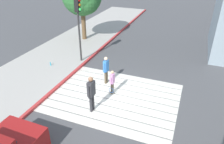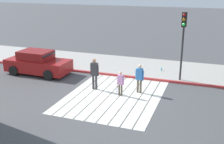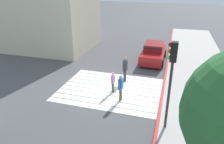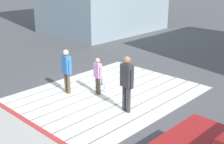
% 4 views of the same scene
% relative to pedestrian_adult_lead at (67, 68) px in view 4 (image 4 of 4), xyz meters
% --- Properties ---
extents(ground_plane, '(120.00, 120.00, 0.00)m').
position_rel_pedestrian_adult_lead_xyz_m(ground_plane, '(0.94, -1.15, -0.95)').
color(ground_plane, '#4C4C4F').
extents(crosswalk_stripes, '(6.40, 4.90, 0.01)m').
position_rel_pedestrian_adult_lead_xyz_m(crosswalk_stripes, '(0.94, -1.15, -0.94)').
color(crosswalk_stripes, silver).
rests_on(crosswalk_stripes, ground).
extents(curb_painted, '(0.16, 40.00, 0.13)m').
position_rel_pedestrian_adult_lead_xyz_m(curb_painted, '(-2.31, -1.15, -0.89)').
color(curb_painted, '#BC3333').
rests_on(curb_painted, ground).
extents(pedestrian_adult_lead, '(0.23, 0.48, 1.63)m').
position_rel_pedestrian_adult_lead_xyz_m(pedestrian_adult_lead, '(0.00, 0.00, 0.00)').
color(pedestrian_adult_lead, brown).
rests_on(pedestrian_adult_lead, ground).
extents(pedestrian_adult_trailing, '(0.26, 0.53, 1.82)m').
position_rel_pedestrian_adult_lead_xyz_m(pedestrian_adult_trailing, '(0.35, -2.53, 0.11)').
color(pedestrian_adult_trailing, '#333338').
rests_on(pedestrian_adult_trailing, ground).
extents(pedestrian_child_with_racket, '(0.28, 0.42, 1.35)m').
position_rel_pedestrian_adult_lead_xyz_m(pedestrian_child_with_racket, '(0.71, -0.87, -0.19)').
color(pedestrian_child_with_racket, brown).
rests_on(pedestrian_child_with_racket, ground).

